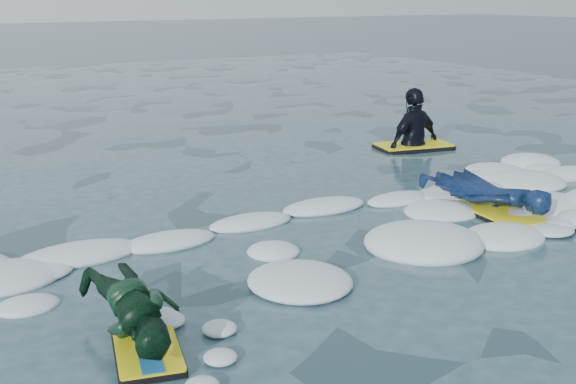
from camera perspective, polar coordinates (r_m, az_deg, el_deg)
name	(u,v)px	position (r m, az deg, el deg)	size (l,w,h in m)	color
ground	(325,270)	(6.92, 2.96, -6.19)	(120.00, 120.00, 0.00)	#172E39
foam_band	(273,239)	(7.75, -1.16, -3.73)	(12.00, 3.10, 0.30)	white
prone_woman_unit	(488,194)	(8.91, 15.49, -0.18)	(0.91, 1.78, 0.44)	black
prone_child_unit	(137,313)	(5.54, -11.81, -9.34)	(0.71, 1.33, 0.51)	black
waiting_rider_unit	(414,144)	(12.30, 9.90, 3.75)	(1.37, 0.92, 1.89)	black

